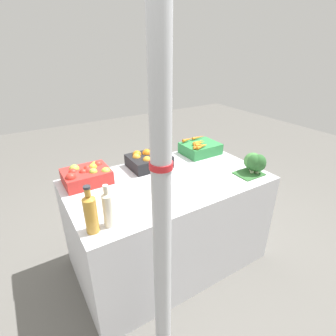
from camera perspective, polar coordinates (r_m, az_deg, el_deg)
The scene contains 9 objects.
ground_plane at distance 2.62m, azimuth 0.00°, elevation -18.95°, with size 10.00×10.00×0.00m, color #605E59.
market_table at distance 2.34m, azimuth 0.00°, elevation -11.59°, with size 1.59×0.92×0.84m, color silver.
support_pole at distance 1.20m, azimuth -1.47°, elevation -3.45°, with size 0.11×0.11×2.51m.
apple_crate at distance 2.13m, azimuth -17.37°, elevation -1.43°, with size 0.35×0.28×0.14m.
orange_crate at distance 2.30m, azimuth -4.12°, elevation 1.88°, with size 0.35×0.28×0.14m.
carrot_crate at distance 2.59m, azimuth 7.00°, elevation 4.36°, with size 0.35×0.28×0.14m.
broccoli_pile at distance 2.29m, azimuth 18.30°, elevation 1.10°, with size 0.24×0.19×0.17m.
juice_bottle_amber at distance 1.56m, azimuth -16.49°, elevation -9.33°, with size 0.08×0.08×0.30m.
juice_bottle_cloudy at distance 1.58m, azimuth -12.95°, elevation -8.63°, with size 0.06×0.06×0.28m.
Camera 1 is at (-0.98, -1.58, 1.84)m, focal length 28.00 mm.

